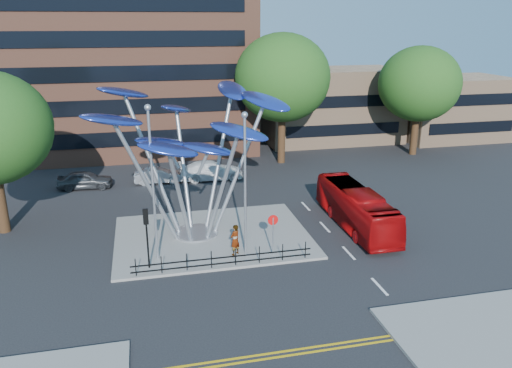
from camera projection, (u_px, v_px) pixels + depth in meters
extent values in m
plane|color=black|center=(248.00, 282.00, 26.13)|extent=(120.00, 120.00, 0.00)
cube|color=slate|center=(213.00, 236.00, 31.45)|extent=(12.00, 9.00, 0.15)
cube|color=gold|center=(279.00, 352.00, 20.57)|extent=(40.00, 0.12, 0.01)
cube|color=gold|center=(281.00, 357.00, 20.29)|extent=(40.00, 0.12, 0.01)
cube|color=brown|center=(122.00, 0.00, 49.81)|extent=(25.00, 15.00, 30.00)
cube|color=tan|center=(331.00, 105.00, 56.08)|extent=(15.00, 8.00, 8.00)
cube|color=tan|center=(451.00, 108.00, 57.37)|extent=(12.00, 8.00, 7.00)
cylinder|color=black|center=(282.00, 133.00, 47.32)|extent=(0.70, 0.70, 5.72)
ellipsoid|color=#144814|center=(282.00, 78.00, 45.70)|extent=(8.80, 8.80, 8.10)
cylinder|color=black|center=(415.00, 130.00, 50.41)|extent=(0.70, 0.70, 5.06)
ellipsoid|color=#144814|center=(419.00, 84.00, 48.98)|extent=(8.00, 8.00, 7.36)
cylinder|color=#9EA0A5|center=(196.00, 233.00, 31.65)|extent=(2.80, 2.80, 0.12)
cylinder|color=#9EA0A5|center=(174.00, 179.00, 29.65)|extent=(0.24, 0.24, 7.80)
ellipsoid|color=#2A42B6|center=(112.00, 120.00, 26.82)|extent=(3.92, 2.95, 1.39)
cylinder|color=#9EA0A5|center=(189.00, 192.00, 29.66)|extent=(0.24, 0.24, 6.40)
ellipsoid|color=#2A42B6|center=(168.00, 149.00, 26.37)|extent=(3.47, 1.78, 1.31)
cylinder|color=#9EA0A5|center=(205.00, 185.00, 29.97)|extent=(0.24, 0.24, 7.00)
ellipsoid|color=#2A42B6|center=(239.00, 131.00, 27.78)|extent=(3.81, 3.11, 1.36)
cylinder|color=#9EA0A5|center=(213.00, 171.00, 30.65)|extent=(0.24, 0.24, 8.20)
ellipsoid|color=#2A42B6|center=(265.00, 101.00, 30.47)|extent=(3.52, 4.06, 1.44)
cylinder|color=#9EA0A5|center=(204.00, 164.00, 31.34)|extent=(0.24, 0.24, 8.60)
ellipsoid|color=#2A42B6|center=(232.00, 90.00, 32.32)|extent=(2.21, 3.79, 1.39)
cylinder|color=#9EA0A5|center=(189.00, 174.00, 31.40)|extent=(0.24, 0.24, 7.40)
ellipsoid|color=#2A42B6|center=(176.00, 109.00, 32.57)|extent=(3.02, 3.71, 1.34)
cylinder|color=#9EA0A5|center=(176.00, 166.00, 30.46)|extent=(0.24, 0.24, 8.80)
ellipsoid|color=#2A42B6|center=(123.00, 92.00, 29.79)|extent=(3.88, 3.60, 1.42)
ellipsoid|color=#2A42B6|center=(161.00, 142.00, 29.60)|extent=(3.40, 1.96, 1.13)
ellipsoid|color=#2A42B6|center=(208.00, 149.00, 29.75)|extent=(3.39, 2.16, 1.11)
cylinder|color=#9EA0A5|center=(153.00, 188.00, 27.04)|extent=(0.14, 0.14, 8.50)
sphere|color=#9EA0A5|center=(148.00, 107.00, 25.68)|extent=(0.36, 0.36, 0.36)
cylinder|color=#9EA0A5|center=(245.00, 188.00, 27.72)|extent=(0.14, 0.14, 8.00)
sphere|color=#9EA0A5|center=(245.00, 115.00, 26.44)|extent=(0.36, 0.36, 0.36)
cylinder|color=black|center=(147.00, 241.00, 26.83)|extent=(0.10, 0.10, 3.20)
cube|color=black|center=(146.00, 217.00, 26.39)|extent=(0.28, 0.18, 0.85)
sphere|color=#FF0C0C|center=(145.00, 212.00, 26.31)|extent=(0.18, 0.18, 0.18)
cylinder|color=#9EA0A5|center=(273.00, 236.00, 28.46)|extent=(0.08, 0.08, 2.30)
cylinder|color=red|center=(273.00, 220.00, 28.18)|extent=(0.60, 0.04, 0.60)
cube|color=white|center=(273.00, 220.00, 28.20)|extent=(0.42, 0.03, 0.10)
cylinder|color=black|center=(136.00, 267.00, 26.28)|extent=(0.05, 0.05, 1.00)
cylinder|color=black|center=(161.00, 265.00, 26.57)|extent=(0.05, 0.05, 1.00)
cylinder|color=black|center=(187.00, 262.00, 26.85)|extent=(0.05, 0.05, 1.00)
cylinder|color=black|center=(211.00, 260.00, 27.14)|extent=(0.05, 0.05, 1.00)
cylinder|color=black|center=(236.00, 257.00, 27.43)|extent=(0.05, 0.05, 1.00)
cylinder|color=black|center=(259.00, 255.00, 27.72)|extent=(0.05, 0.05, 1.00)
cylinder|color=black|center=(283.00, 252.00, 28.00)|extent=(0.05, 0.05, 1.00)
cylinder|color=black|center=(305.00, 250.00, 28.29)|extent=(0.05, 0.05, 1.00)
cube|color=black|center=(224.00, 257.00, 27.27)|extent=(10.00, 0.06, 0.06)
cube|color=black|center=(224.00, 263.00, 27.38)|extent=(10.00, 0.06, 0.06)
imported|color=#990708|center=(356.00, 208.00, 32.79)|extent=(2.26, 9.43, 2.62)
imported|color=gray|center=(235.00, 240.00, 28.58)|extent=(0.80, 0.76, 1.84)
imported|color=#3D4045|center=(85.00, 180.00, 40.49)|extent=(4.41, 1.97, 1.47)
imported|color=#ACAFB4|center=(158.00, 175.00, 41.88)|extent=(3.98, 1.41, 1.31)
imported|color=white|center=(211.00, 170.00, 42.84)|extent=(5.47, 2.33, 1.57)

